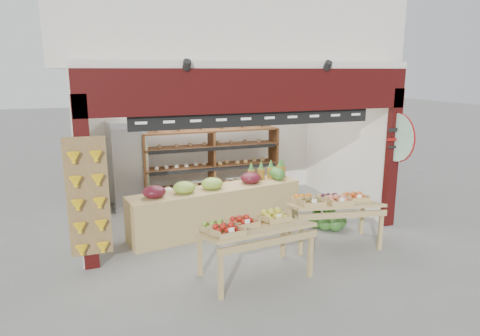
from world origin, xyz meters
name	(u,v)px	position (x,y,z in m)	size (l,w,h in m)	color
ground	(237,224)	(0.00, 0.00, 0.00)	(60.00, 60.00, 0.00)	slate
shop_structure	(212,24)	(0.00, 1.61, 3.92)	(6.36, 5.12, 5.40)	silver
banana_board	(88,200)	(-2.73, -1.17, 1.12)	(0.60, 0.15, 1.80)	olive
gift_sign	(397,137)	(2.75, -1.15, 1.75)	(0.04, 0.93, 0.92)	#B0DEC0
back_shelving	(212,149)	(-0.03, 1.68, 1.22)	(3.14, 0.51, 1.93)	brown
refrigerator	(127,165)	(-1.90, 1.83, 0.96)	(0.74, 0.74, 1.91)	silver
cardboard_stack	(173,210)	(-1.17, 0.53, 0.26)	(1.07, 0.89, 0.70)	silver
mid_counter	(217,207)	(-0.49, -0.21, 0.46)	(3.39, 1.22, 1.05)	tan
display_table_left	(247,228)	(-0.61, -2.13, 0.75)	(1.64, 1.04, 1.00)	tan
display_table_right	(331,203)	(1.18, -1.47, 0.75)	(1.64, 1.11, 0.97)	tan
watermelon_pile	(326,217)	(1.55, -0.76, 0.21)	(0.70, 0.72, 0.55)	#1E501A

